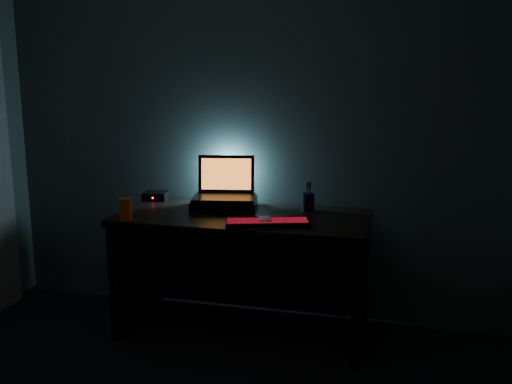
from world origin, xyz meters
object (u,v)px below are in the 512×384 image
Objects in this scene: laptop at (225,188)px; router at (156,196)px; juice_glass at (126,209)px; mouse at (265,221)px; pen_cup at (308,202)px; keyboard at (267,223)px.

laptop reaches higher than router.
laptop is 0.53m from router.
router is at bearing 95.97° from juice_glass.
juice_glass reaches higher than mouse.
laptop reaches higher than pen_cup.
pen_cup is at bearing 25.92° from juice_glass.
pen_cup is (0.53, 0.01, -0.06)m from laptop.
pen_cup reaches higher than keyboard.
router is (-0.06, 0.55, -0.04)m from juice_glass.
pen_cup is 1.05m from router.
juice_glass is (-0.82, -0.08, 0.05)m from keyboard.
pen_cup is at bearing -10.69° from router.
router is at bearing 134.50° from keyboard.
mouse is 0.97m from router.
laptop is at bearing -16.02° from router.
mouse is (0.35, -0.37, -0.10)m from laptop.
router is (-0.88, 0.47, 0.01)m from keyboard.
keyboard is 0.03m from mouse.
router is (-1.04, 0.07, -0.03)m from pen_cup.
pen_cup is 1.10m from juice_glass.
keyboard is 4.45× the size of mouse.
mouse is (-0.02, 0.02, 0.01)m from keyboard.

